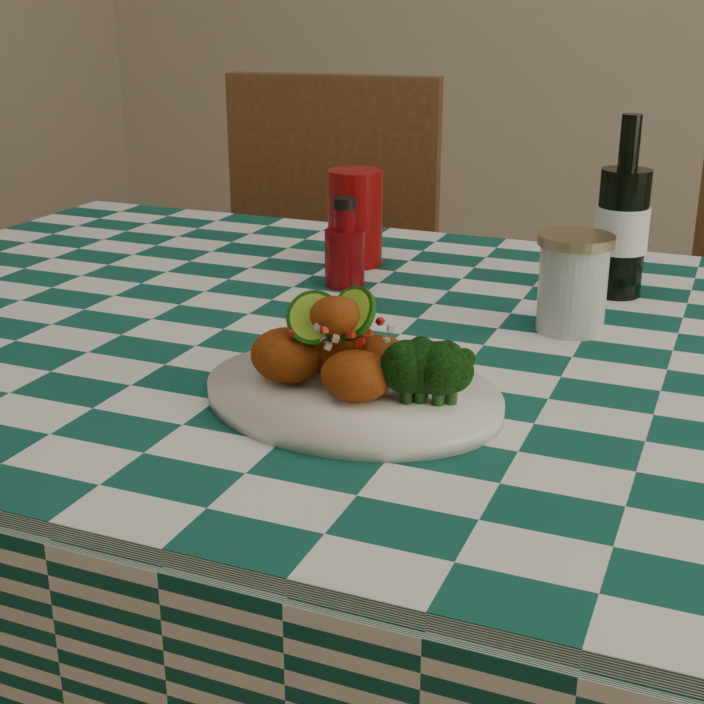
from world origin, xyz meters
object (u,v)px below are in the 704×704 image
at_px(plate, 352,395).
at_px(ketchup_bottle, 345,242).
at_px(dining_table, 395,612).
at_px(red_tumbler, 355,218).
at_px(mason_jar, 573,283).
at_px(wooden_chair_left, 304,336).
at_px(fried_chicken_pile, 340,342).
at_px(beer_bottle, 624,207).

distance_m(plate, ketchup_bottle, 0.42).
distance_m(dining_table, red_tumbler, 0.57).
bearing_deg(plate, mason_jar, 63.01).
bearing_deg(ketchup_bottle, mason_jar, -12.77).
bearing_deg(plate, ketchup_bottle, 113.82).
relative_size(ketchup_bottle, wooden_chair_left, 0.12).
bearing_deg(ketchup_bottle, wooden_chair_left, 121.00).
xyz_separation_m(fried_chicken_pile, red_tumbler, (-0.19, 0.49, 0.01)).
distance_m(plate, mason_jar, 0.35).
bearing_deg(wooden_chair_left, mason_jar, -49.15).
height_order(red_tumbler, ketchup_bottle, red_tumbler).
xyz_separation_m(fried_chicken_pile, wooden_chair_left, (-0.46, 0.89, -0.35)).
height_order(dining_table, beer_bottle, beer_bottle).
height_order(ketchup_bottle, beer_bottle, beer_bottle).
height_order(mason_jar, beer_bottle, beer_bottle).
xyz_separation_m(plate, mason_jar, (0.16, 0.31, 0.05)).
bearing_deg(mason_jar, wooden_chair_left, 137.31).
bearing_deg(mason_jar, red_tumbler, 152.61).
relative_size(plate, wooden_chair_left, 0.31).
bearing_deg(fried_chicken_pile, dining_table, 93.68).
distance_m(fried_chicken_pile, wooden_chair_left, 1.06).
xyz_separation_m(fried_chicken_pile, ketchup_bottle, (-0.16, 0.38, -0.00)).
distance_m(ketchup_bottle, beer_bottle, 0.37).
bearing_deg(wooden_chair_left, red_tumbler, -61.74).
xyz_separation_m(plate, beer_bottle, (0.19, 0.48, 0.11)).
relative_size(red_tumbler, wooden_chair_left, 0.14).
xyz_separation_m(dining_table, plate, (0.03, -0.22, 0.40)).
bearing_deg(fried_chicken_pile, beer_bottle, 67.54).
bearing_deg(mason_jar, ketchup_bottle, 167.23).
bearing_deg(plate, wooden_chair_left, 118.04).
xyz_separation_m(plate, red_tumbler, (-0.20, 0.49, 0.06)).
xyz_separation_m(dining_table, fried_chicken_pile, (0.01, -0.22, 0.46)).
relative_size(ketchup_bottle, beer_bottle, 0.52).
height_order(dining_table, plate, plate).
distance_m(fried_chicken_pile, mason_jar, 0.35).
height_order(fried_chicken_pile, beer_bottle, beer_bottle).
height_order(fried_chicken_pile, mason_jar, mason_jar).
bearing_deg(dining_table, red_tumbler, 121.91).
bearing_deg(beer_bottle, red_tumbler, 178.51).
height_order(plate, red_tumbler, red_tumbler).
height_order(fried_chicken_pile, red_tumbler, red_tumbler).
bearing_deg(ketchup_bottle, dining_table, -49.34).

